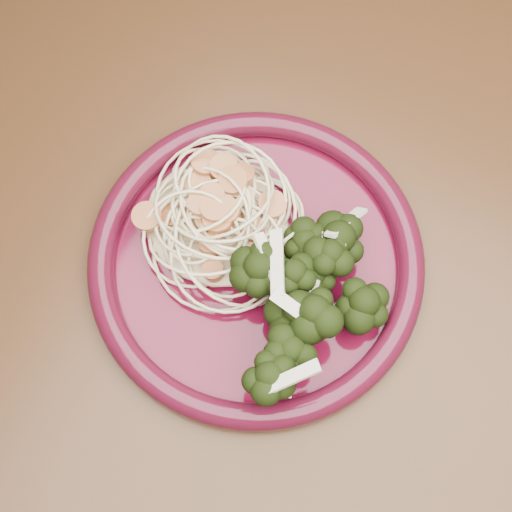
{
  "coord_description": "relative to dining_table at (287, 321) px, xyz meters",
  "views": [
    {
      "loc": [
        0.06,
        -0.17,
        1.3
      ],
      "look_at": [
        -0.04,
        0.0,
        0.77
      ],
      "focal_mm": 50.0,
      "sensor_mm": 36.0,
      "label": 1
    }
  ],
  "objects": [
    {
      "name": "dining_table",
      "position": [
        0.0,
        0.0,
        0.0
      ],
      "size": [
        1.2,
        0.8,
        0.75
      ],
      "color": "#472814",
      "rests_on": "ground"
    },
    {
      "name": "broccoli_pile",
      "position": [
        0.02,
        -0.01,
        0.13
      ],
      "size": [
        0.13,
        0.17,
        0.05
      ],
      "primitive_type": "ellipsoid",
      "rotation": [
        0.0,
        0.0,
        -0.29
      ],
      "color": "black",
      "rests_on": "dinner_plate"
    },
    {
      "name": "onion_garnish",
      "position": [
        0.02,
        -0.01,
        0.16
      ],
      "size": [
        0.09,
        0.11,
        0.05
      ],
      "primitive_type": null,
      "rotation": [
        0.0,
        0.0,
        -0.29
      ],
      "color": "beige",
      "rests_on": "broccoli_pile"
    },
    {
      "name": "scallop_cluster",
      "position": [
        -0.08,
        0.02,
        0.15
      ],
      "size": [
        0.14,
        0.14,
        0.04
      ],
      "primitive_type": null,
      "rotation": [
        0.0,
        0.0,
        -0.29
      ],
      "color": "#BE7441",
      "rests_on": "spaghetti_pile"
    },
    {
      "name": "spaghetti_pile",
      "position": [
        -0.08,
        0.02,
        0.12
      ],
      "size": [
        0.15,
        0.14,
        0.03
      ],
      "primitive_type": "ellipsoid",
      "rotation": [
        0.0,
        0.0,
        -0.29
      ],
      "color": "beige",
      "rests_on": "dinner_plate"
    },
    {
      "name": "dinner_plate",
      "position": [
        -0.04,
        0.0,
        0.11
      ],
      "size": [
        0.34,
        0.34,
        0.02
      ],
      "rotation": [
        0.0,
        0.0,
        -0.29
      ],
      "color": "#4B071B",
      "rests_on": "dining_table"
    }
  ]
}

